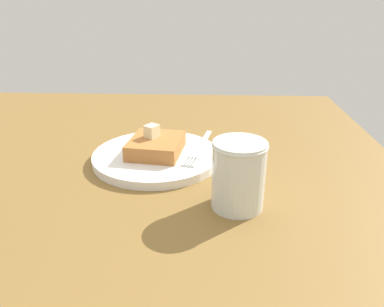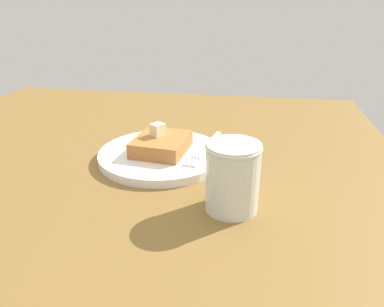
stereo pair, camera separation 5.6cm
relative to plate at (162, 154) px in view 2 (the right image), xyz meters
The scene contains 6 objects.
table_surface 6.56cm from the plate, 150.48° to the right, with size 93.47×93.47×2.62cm, color brown.
plate is the anchor object (origin of this frame).
toast_slice_center 1.88cm from the plate, 26.57° to the left, with size 8.41×9.49×2.57cm, color #B16D34.
butter_pat_primary 4.35cm from the plate, 134.03° to the left, with size 2.12×1.91×2.12cm, color beige.
fork 7.29cm from the plate, 10.95° to the left, with size 4.78×15.94×0.36cm.
syrup_jar 19.38cm from the plate, 47.94° to the right, with size 7.23×7.23×9.31cm.
Camera 2 is at (19.54, -54.31, 29.54)cm, focal length 35.00 mm.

